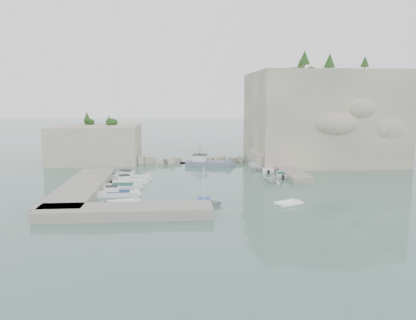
{
  "coord_description": "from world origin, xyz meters",
  "views": [
    {
      "loc": [
        -4.64,
        -53.69,
        12.21
      ],
      "look_at": [
        0.0,
        6.0,
        3.0
      ],
      "focal_mm": 35.0,
      "sensor_mm": 36.0,
      "label": 1
    }
  ],
  "objects": [
    {
      "name": "rowboat",
      "position": [
        -1.64,
        -8.69,
        0.0
      ],
      "size": [
        4.55,
        3.44,
        0.89
      ],
      "primitive_type": "imported",
      "rotation": [
        0.0,
        0.0,
        1.48
      ],
      "color": "silver",
      "rests_on": "ground"
    },
    {
      "name": "ledge_east",
      "position": [
        13.5,
        10.0,
        0.4
      ],
      "size": [
        3.0,
        16.0,
        0.8
      ],
      "primitive_type": "cube",
      "color": "#9E9689",
      "rests_on": "ground"
    },
    {
      "name": "ground",
      "position": [
        0.0,
        0.0,
        0.0
      ],
      "size": [
        400.0,
        400.0,
        0.0
      ],
      "primitive_type": "plane",
      "color": "#496E64",
      "rests_on": "ground"
    },
    {
      "name": "vegetation",
      "position": [
        17.83,
        24.4,
        17.93
      ],
      "size": [
        53.48,
        13.88,
        13.4
      ],
      "color": "#1E4219",
      "rests_on": "ground"
    },
    {
      "name": "breakwater",
      "position": [
        -1.0,
        22.0,
        0.7
      ],
      "size": [
        28.0,
        3.0,
        1.4
      ],
      "primitive_type": "cube",
      "color": "beige",
      "rests_on": "ground"
    },
    {
      "name": "quay_west",
      "position": [
        -17.0,
        -1.0,
        0.55
      ],
      "size": [
        5.0,
        24.0,
        1.1
      ],
      "primitive_type": "cube",
      "color": "#9E9689",
      "rests_on": "ground"
    },
    {
      "name": "work_boat",
      "position": [
        1.17,
        18.57,
        0.0
      ],
      "size": [
        9.56,
        4.69,
        2.2
      ],
      "primitive_type": null,
      "rotation": [
        0.0,
        0.0,
        -0.22
      ],
      "color": "slate",
      "rests_on": "ground"
    },
    {
      "name": "inflatable_dinghy",
      "position": [
        8.1,
        -9.18,
        0.0
      ],
      "size": [
        3.7,
        2.89,
        0.44
      ],
      "primitive_type": null,
      "rotation": [
        0.0,
        0.0,
        0.45
      ],
      "color": "white",
      "rests_on": "ground"
    },
    {
      "name": "tender_east_a",
      "position": [
        9.3,
        3.21,
        0.0
      ],
      "size": [
        3.74,
        3.44,
        1.65
      ],
      "primitive_type": "imported",
      "rotation": [
        0.0,
        0.0,
        1.84
      ],
      "color": "white",
      "rests_on": "ground"
    },
    {
      "name": "cliff_terrace",
      "position": [
        13.0,
        18.0,
        1.25
      ],
      "size": [
        8.0,
        10.0,
        2.5
      ],
      "primitive_type": "cube",
      "color": "beige",
      "rests_on": "ground"
    },
    {
      "name": "motorboat_a",
      "position": [
        -11.56,
        7.37,
        0.0
      ],
      "size": [
        6.76,
        3.89,
        1.4
      ],
      "primitive_type": null,
      "rotation": [
        0.0,
        0.0,
        -0.32
      ],
      "color": "silver",
      "rests_on": "ground"
    },
    {
      "name": "motorboat_b",
      "position": [
        -11.46,
        4.06,
        0.0
      ],
      "size": [
        5.76,
        3.2,
        1.4
      ],
      "primitive_type": null,
      "rotation": [
        0.0,
        0.0,
        0.27
      ],
      "color": "white",
      "rests_on": "ground"
    },
    {
      "name": "outcrop_west",
      "position": [
        -20.0,
        25.0,
        3.5
      ],
      "size": [
        16.0,
        14.0,
        7.0
      ],
      "primitive_type": "cube",
      "color": "beige",
      "rests_on": "ground"
    },
    {
      "name": "cliff_east",
      "position": [
        23.0,
        23.0,
        8.5
      ],
      "size": [
        26.0,
        22.0,
        17.0
      ],
      "primitive_type": "cube",
      "color": "beige",
      "rests_on": "ground"
    },
    {
      "name": "tender_east_c",
      "position": [
        10.51,
        12.4,
        0.0
      ],
      "size": [
        2.52,
        5.64,
        0.7
      ],
      "primitive_type": null,
      "rotation": [
        0.0,
        0.0,
        1.43
      ],
      "color": "white",
      "rests_on": "ground"
    },
    {
      "name": "motorboat_e",
      "position": [
        -10.78,
        -7.9,
        0.0
      ],
      "size": [
        4.56,
        2.96,
        0.7
      ],
      "primitive_type": null,
      "rotation": [
        0.0,
        0.0,
        0.32
      ],
      "color": "silver",
      "rests_on": "ground"
    },
    {
      "name": "tender_east_d",
      "position": [
        9.56,
        13.4,
        0.0
      ],
      "size": [
        4.48,
        1.81,
        1.71
      ],
      "primitive_type": "imported",
      "rotation": [
        0.0,
        0.0,
        1.6
      ],
      "color": "white",
      "rests_on": "ground"
    },
    {
      "name": "motorboat_c",
      "position": [
        -12.06,
        0.88,
        0.0
      ],
      "size": [
        5.59,
        2.2,
        0.7
      ],
      "primitive_type": null,
      "rotation": [
        0.0,
        0.0,
        0.03
      ],
      "color": "silver",
      "rests_on": "ground"
    },
    {
      "name": "quay_south",
      "position": [
        -10.0,
        -12.5,
        0.55
      ],
      "size": [
        18.0,
        4.0,
        1.1
      ],
      "primitive_type": "cube",
      "color": "#9E9689",
      "rests_on": "ground"
    },
    {
      "name": "motorboat_d",
      "position": [
        -12.04,
        -3.33,
        0.0
      ],
      "size": [
        5.74,
        1.98,
        1.4
      ],
      "primitive_type": null,
      "rotation": [
        0.0,
        0.0,
        0.05
      ],
      "color": "white",
      "rests_on": "ground"
    },
    {
      "name": "rowboat_mast",
      "position": [
        -1.64,
        -8.69,
        2.55
      ],
      "size": [
        0.1,
        0.1,
        4.2
      ],
      "primitive_type": "cylinder",
      "color": "white",
      "rests_on": "rowboat"
    },
    {
      "name": "tender_east_b",
      "position": [
        11.68,
        7.36,
        0.0
      ],
      "size": [
        2.13,
        4.42,
        0.7
      ],
      "primitive_type": null,
      "rotation": [
        0.0,
        0.0,
        1.4
      ],
      "color": "white",
      "rests_on": "ground"
    }
  ]
}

